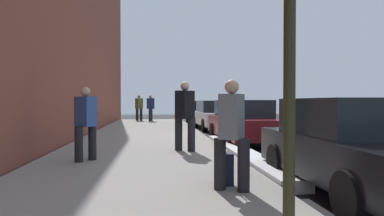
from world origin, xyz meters
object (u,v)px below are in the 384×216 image
at_px(parked_car_charcoal, 203,112).
at_px(parked_car_white, 215,115).
at_px(parked_car_black, 354,146).
at_px(pedestrian_grey_coat, 232,131).
at_px(parked_car_maroon, 244,122).
at_px(rolling_suitcase, 225,168).
at_px(pedestrian_olive_coat, 139,107).
at_px(pedestrian_navy_coat, 151,107).
at_px(pedestrian_blue_coat, 86,122).
at_px(pedestrian_black_coat, 185,114).

xyz_separation_m(parked_car_charcoal, parked_car_white, (5.14, -0.03, 0.00)).
distance_m(parked_car_black, pedestrian_grey_coat, 2.07).
relative_size(parked_car_maroon, rolling_suitcase, 5.38).
xyz_separation_m(parked_car_white, pedestrian_olive_coat, (-6.55, -4.25, 0.34)).
bearing_deg(pedestrian_navy_coat, pedestrian_blue_coat, -4.29).
distance_m(pedestrian_black_coat, rolling_suitcase, 3.94).
height_order(pedestrian_grey_coat, pedestrian_blue_coat, pedestrian_blue_coat).
bearing_deg(pedestrian_grey_coat, pedestrian_olive_coat, -173.58).
xyz_separation_m(pedestrian_grey_coat, pedestrian_blue_coat, (-2.89, -2.64, 0.00)).
bearing_deg(pedestrian_navy_coat, parked_car_charcoal, 80.17).
distance_m(pedestrian_navy_coat, pedestrian_blue_coat, 16.21).
bearing_deg(parked_car_white, pedestrian_black_coat, -14.56).
relative_size(parked_car_charcoal, pedestrian_blue_coat, 2.60).
bearing_deg(parked_car_maroon, rolling_suitcase, -16.63).
distance_m(parked_car_charcoal, pedestrian_black_coat, 14.38).
relative_size(parked_car_maroon, pedestrian_navy_coat, 2.60).
relative_size(parked_car_white, rolling_suitcase, 5.63).
relative_size(pedestrian_black_coat, rolling_suitcase, 2.14).
xyz_separation_m(parked_car_black, pedestrian_blue_coat, (-2.65, -4.68, 0.26)).
bearing_deg(parked_car_charcoal, parked_car_white, -0.32).
bearing_deg(parked_car_maroon, parked_car_black, 0.54).
height_order(pedestrian_blue_coat, pedestrian_olive_coat, pedestrian_olive_coat).
height_order(parked_car_white, pedestrian_navy_coat, pedestrian_navy_coat).
height_order(parked_car_maroon, pedestrian_navy_coat, pedestrian_navy_coat).
height_order(parked_car_white, rolling_suitcase, parked_car_white).
bearing_deg(parked_car_white, pedestrian_olive_coat, -147.01).
relative_size(parked_car_white, parked_car_black, 1.15).
bearing_deg(parked_car_white, parked_car_black, 0.12).
height_order(pedestrian_blue_coat, rolling_suitcase, pedestrian_blue_coat).
relative_size(parked_car_black, pedestrian_navy_coat, 2.37).
bearing_deg(pedestrian_olive_coat, parked_car_maroon, 18.26).
xyz_separation_m(pedestrian_navy_coat, pedestrian_black_coat, (14.78, 1.10, 0.03)).
height_order(parked_car_black, pedestrian_black_coat, pedestrian_black_coat).
distance_m(parked_car_charcoal, pedestrian_olive_coat, 4.52).
distance_m(parked_car_charcoal, pedestrian_blue_coat, 16.26).
xyz_separation_m(parked_car_charcoal, parked_car_black, (18.22, -0.00, 0.00)).
height_order(parked_car_black, pedestrian_blue_coat, pedestrian_blue_coat).
xyz_separation_m(parked_car_black, pedestrian_grey_coat, (0.24, -2.04, 0.26)).
bearing_deg(pedestrian_black_coat, rolling_suitcase, 4.62).
height_order(parked_car_charcoal, pedestrian_black_coat, pedestrian_black_coat).
distance_m(pedestrian_navy_coat, rolling_suitcase, 18.71).
distance_m(parked_car_white, parked_car_black, 13.07).
bearing_deg(pedestrian_black_coat, parked_car_white, 165.44).
bearing_deg(parked_car_maroon, pedestrian_olive_coat, -161.74).
distance_m(parked_car_charcoal, parked_car_black, 18.22).
relative_size(parked_car_black, rolling_suitcase, 4.90).
relative_size(pedestrian_blue_coat, rolling_suitcase, 1.90).
bearing_deg(parked_car_black, parked_car_maroon, -179.46).
bearing_deg(parked_car_charcoal, pedestrian_blue_coat, -16.75).
bearing_deg(pedestrian_black_coat, parked_car_maroon, 140.71).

